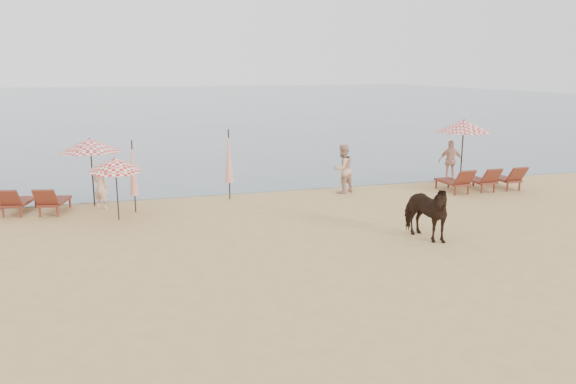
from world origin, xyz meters
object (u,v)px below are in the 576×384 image
(cow, at_px, (424,211))
(umbrella_closed_right, at_px, (229,156))
(umbrella_open_left_b, at_px, (115,164))
(beachgoer_left, at_px, (101,187))
(beachgoer_right_a, at_px, (343,169))
(umbrella_open_left_a, at_px, (90,145))
(umbrella_open_right, at_px, (464,126))
(lounger_cluster_right, at_px, (482,179))
(beachgoer_right_b, at_px, (451,161))
(umbrella_closed_left, at_px, (133,168))

(cow, bearing_deg, umbrella_closed_right, 108.93)
(umbrella_open_left_b, height_order, cow, umbrella_open_left_b)
(beachgoer_left, bearing_deg, umbrella_closed_right, -145.61)
(beachgoer_right_a, bearing_deg, umbrella_open_left_b, -11.59)
(umbrella_open_left_a, xyz_separation_m, umbrella_open_right, (14.31, -0.45, 0.28))
(lounger_cluster_right, distance_m, umbrella_open_left_b, 13.69)
(umbrella_open_left_a, distance_m, beachgoer_right_b, 14.39)
(umbrella_open_right, height_order, beachgoer_left, umbrella_open_right)
(umbrella_open_right, height_order, umbrella_closed_left, umbrella_open_right)
(umbrella_closed_left, relative_size, beachgoer_right_a, 1.29)
(umbrella_open_left_a, bearing_deg, umbrella_open_right, 1.65)
(umbrella_open_left_b, relative_size, umbrella_open_right, 0.77)
(beachgoer_left, bearing_deg, beachgoer_right_a, -147.84)
(umbrella_open_right, distance_m, beachgoer_left, 14.15)
(beachgoer_left, relative_size, beachgoer_right_a, 0.80)
(cow, distance_m, beachgoer_right_a, 6.27)
(beachgoer_right_a, height_order, beachgoer_right_b, beachgoer_right_a)
(umbrella_open_left_b, distance_m, cow, 9.41)
(umbrella_open_left_b, height_order, umbrella_closed_right, umbrella_closed_right)
(umbrella_open_left_b, height_order, beachgoer_left, umbrella_open_left_b)
(lounger_cluster_right, height_order, umbrella_open_left_b, umbrella_open_left_b)
(cow, bearing_deg, beachgoer_right_a, 74.55)
(lounger_cluster_right, distance_m, umbrella_open_left_a, 14.61)
(umbrella_open_left_b, relative_size, beachgoer_right_b, 1.19)
(umbrella_open_right, distance_m, beachgoer_right_b, 1.74)
(umbrella_open_left_a, distance_m, umbrella_open_right, 14.32)
(umbrella_open_right, bearing_deg, beachgoer_left, 173.48)
(umbrella_closed_left, relative_size, cow, 1.29)
(umbrella_open_right, bearing_deg, beachgoer_right_a, 173.83)
(umbrella_closed_right, bearing_deg, beachgoer_left, -178.01)
(umbrella_closed_right, height_order, beachgoer_left, umbrella_closed_right)
(umbrella_open_left_b, relative_size, cow, 1.10)
(umbrella_closed_left, bearing_deg, beachgoer_right_b, 7.40)
(umbrella_closed_left, bearing_deg, umbrella_open_right, 3.93)
(cow, bearing_deg, lounger_cluster_right, 28.25)
(umbrella_open_right, xyz_separation_m, umbrella_closed_right, (-9.59, 0.16, -0.84))
(cow, distance_m, beachgoer_right_b, 8.90)
(umbrella_closed_right, distance_m, beachgoer_left, 4.54)
(umbrella_closed_right, relative_size, cow, 1.37)
(umbrella_open_left_a, bearing_deg, cow, -33.57)
(beachgoer_right_a, distance_m, beachgoer_right_b, 5.32)
(lounger_cluster_right, relative_size, umbrella_open_right, 1.14)
(beachgoer_right_b, bearing_deg, beachgoer_right_a, 24.86)
(beachgoer_left, bearing_deg, umbrella_closed_left, 172.77)
(umbrella_open_left_a, relative_size, beachgoer_right_a, 1.27)
(lounger_cluster_right, height_order, cow, cow)
(umbrella_open_left_a, height_order, umbrella_closed_left, umbrella_closed_left)
(lounger_cluster_right, xyz_separation_m, umbrella_closed_left, (-13.07, 0.40, 1.02))
(lounger_cluster_right, bearing_deg, umbrella_open_left_a, 172.51)
(lounger_cluster_right, bearing_deg, beachgoer_right_b, 91.75)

